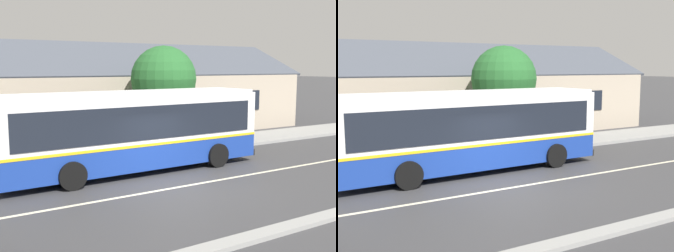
{
  "view_description": "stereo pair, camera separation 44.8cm",
  "coord_description": "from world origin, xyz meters",
  "views": [
    {
      "loc": [
        -7.7,
        -12.02,
        4.18
      ],
      "look_at": [
        1.33,
        2.74,
        1.75
      ],
      "focal_mm": 45.0,
      "sensor_mm": 36.0,
      "label": 1
    },
    {
      "loc": [
        -7.31,
        -12.25,
        4.18
      ],
      "look_at": [
        1.33,
        2.74,
        1.75
      ],
      "focal_mm": 45.0,
      "sensor_mm": 36.0,
      "label": 2
    }
  ],
  "objects": [
    {
      "name": "transit_bus",
      "position": [
        -0.21,
        2.9,
        1.73
      ],
      "size": [
        10.98,
        2.9,
        3.22
      ],
      "color": "navy",
      "rests_on": "ground"
    },
    {
      "name": "street_tree_primary",
      "position": [
        3.65,
        6.85,
        3.44
      ],
      "size": [
        3.42,
        3.42,
        5.29
      ],
      "color": "#4C3828",
      "rests_on": "ground"
    },
    {
      "name": "sidewalk_far",
      "position": [
        0.0,
        6.0,
        0.07
      ],
      "size": [
        60.0,
        3.0,
        0.15
      ],
      "primitive_type": "cube",
      "color": "gray",
      "rests_on": "ground"
    },
    {
      "name": "curb_near",
      "position": [
        0.0,
        -4.75,
        0.06
      ],
      "size": [
        60.0,
        0.5,
        0.12
      ],
      "primitive_type": "cube",
      "color": "gray",
      "rests_on": "ground"
    },
    {
      "name": "ground_plane",
      "position": [
        0.0,
        0.0,
        0.0
      ],
      "size": [
        300.0,
        300.0,
        0.0
      ],
      "primitive_type": "plane",
      "color": "#38383A"
    },
    {
      "name": "lane_divider_stripe",
      "position": [
        0.0,
        0.0,
        0.0
      ],
      "size": [
        60.0,
        0.16,
        0.01
      ],
      "primitive_type": "cube",
      "color": "beige",
      "rests_on": "ground"
    },
    {
      "name": "community_building",
      "position": [
        1.88,
        13.58,
        1.96
      ],
      "size": [
        28.46,
        9.64,
        6.8
      ],
      "color": "tan",
      "rests_on": "ground"
    }
  ]
}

